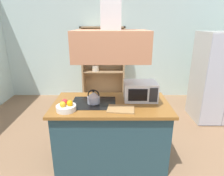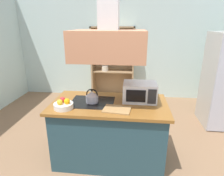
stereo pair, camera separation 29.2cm
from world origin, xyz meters
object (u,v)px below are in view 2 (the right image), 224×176
at_px(kettle, 92,97).
at_px(cutting_board, 117,109).
at_px(dish_cabinet, 113,68).
at_px(microwave, 140,92).
at_px(fruit_bowl, 64,105).

relative_size(kettle, cutting_board, 0.57).
relative_size(dish_cabinet, microwave, 4.08).
distance_m(microwave, fruit_bowl, 1.05).
relative_size(dish_cabinet, fruit_bowl, 7.55).
distance_m(dish_cabinet, fruit_bowl, 2.79).
bearing_deg(dish_cabinet, cutting_board, -82.86).
distance_m(dish_cabinet, microwave, 2.48).
bearing_deg(microwave, dish_cabinet, 104.84).
height_order(dish_cabinet, kettle, dish_cabinet).
bearing_deg(fruit_bowl, microwave, 21.14).
xyz_separation_m(kettle, fruit_bowl, (-0.32, -0.24, -0.03)).
relative_size(cutting_board, microwave, 0.74).
xyz_separation_m(cutting_board, fruit_bowl, (-0.69, -0.02, 0.04)).
bearing_deg(kettle, microwave, 11.89).
bearing_deg(dish_cabinet, kettle, -90.47).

